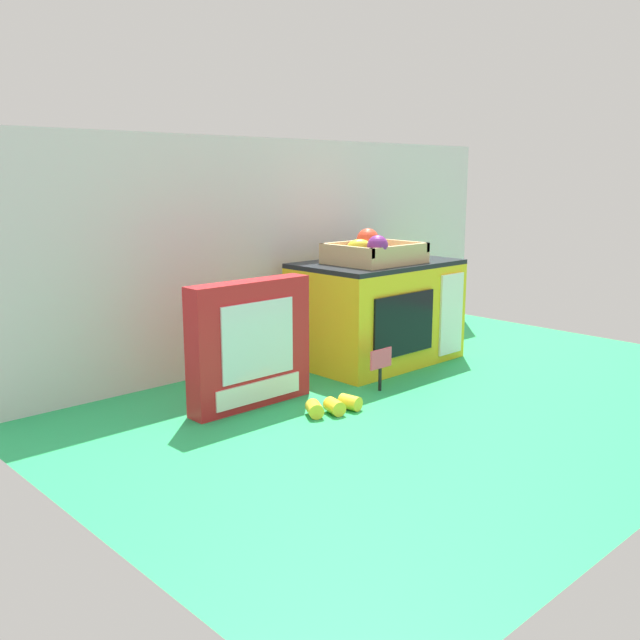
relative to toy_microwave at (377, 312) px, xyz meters
name	(u,v)px	position (x,y,z in m)	size (l,w,h in m)	color
ground_plane	(349,372)	(-0.14, -0.03, -0.14)	(1.70, 1.70, 0.00)	#219E54
display_back_panel	(286,250)	(-0.14, 0.21, 0.16)	(1.61, 0.03, 0.59)	silver
toy_microwave	(377,312)	(0.00, 0.00, 0.00)	(0.42, 0.28, 0.27)	yellow
food_groups_crate	(373,253)	(-0.04, -0.02, 0.16)	(0.22, 0.19, 0.09)	tan
cookie_set_box	(250,344)	(-0.48, -0.07, 0.00)	(0.30, 0.06, 0.28)	red
price_sign	(381,363)	(-0.19, -0.19, -0.07)	(0.07, 0.01, 0.10)	black
loose_toy_banana	(333,406)	(-0.39, -0.23, -0.12)	(0.13, 0.07, 0.03)	yellow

